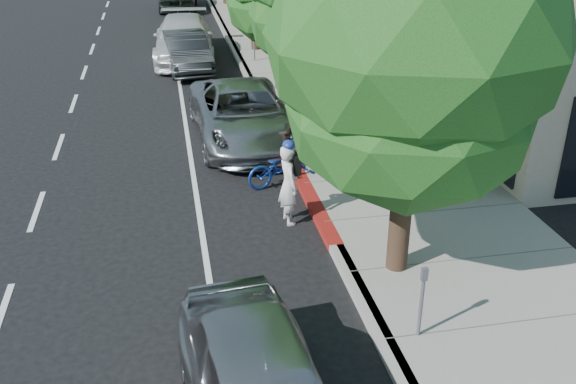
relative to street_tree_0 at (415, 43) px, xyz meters
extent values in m
plane|color=black|center=(-0.90, 2.00, -4.36)|extent=(120.00, 120.00, 0.00)
cube|color=gray|center=(1.40, 10.00, -4.29)|extent=(4.60, 56.00, 0.15)
cube|color=#9E998E|center=(-0.90, 10.00, -4.29)|extent=(0.30, 56.00, 0.15)
cube|color=maroon|center=(-0.90, 3.00, -4.29)|extent=(0.32, 4.00, 0.15)
cylinder|color=black|center=(0.00, 0.00, -3.10)|extent=(0.40, 0.40, 2.52)
ellipsoid|color=#154414|center=(0.00, 0.00, -1.12)|extent=(4.24, 4.24, 3.39)
ellipsoid|color=#154414|center=(0.00, 0.00, 0.11)|extent=(4.98, 4.98, 3.99)
cylinder|color=black|center=(0.00, 6.00, -2.91)|extent=(0.40, 0.40, 2.91)
ellipsoid|color=#154414|center=(0.00, 6.00, -0.62)|extent=(3.82, 3.82, 3.06)
cylinder|color=black|center=(0.00, 12.00, -3.16)|extent=(0.40, 0.40, 2.40)
ellipsoid|color=#154414|center=(0.00, 12.00, -1.28)|extent=(3.71, 3.71, 2.97)
cylinder|color=black|center=(0.00, 18.00, -2.98)|extent=(0.40, 0.40, 2.76)
imported|color=silver|center=(-1.60, 2.42, -3.47)|extent=(0.51, 0.70, 1.78)
imported|color=#16389B|center=(-1.38, 4.33, -3.88)|extent=(1.96, 1.17, 0.97)
imported|color=#9E9EA2|center=(-1.92, 7.50, -3.57)|extent=(2.84, 5.79, 1.58)
imported|color=#222628|center=(-3.10, 15.60, -3.63)|extent=(1.97, 4.55, 1.46)
imported|color=silver|center=(-3.10, 17.34, -3.51)|extent=(2.73, 6.01, 1.71)
imported|color=black|center=(0.37, 10.49, -3.32)|extent=(1.10, 1.06, 1.79)
camera|label=1|loc=(-3.99, -9.72, 2.32)|focal=40.00mm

